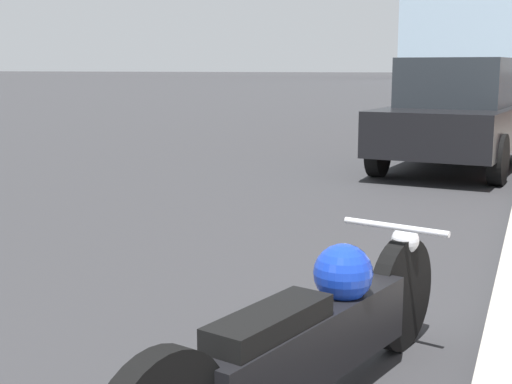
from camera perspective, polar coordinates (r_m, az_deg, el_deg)
name	(u,v)px	position (r m, az deg, el deg)	size (l,w,h in m)	color
motorcycle	(314,335)	(3.40, 4.62, -11.32)	(0.90, 2.59, 0.76)	black
parked_car_black	(457,115)	(11.66, 15.75, 5.98)	(2.23, 4.21, 1.75)	black
parked_car_green	(491,92)	(23.79, 18.28, 7.57)	(1.91, 4.48, 1.63)	#1E6B33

